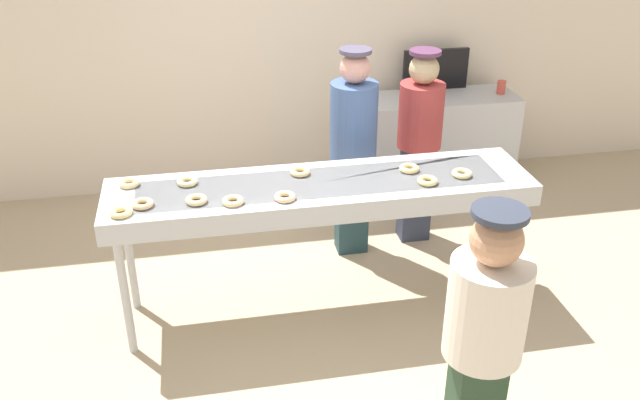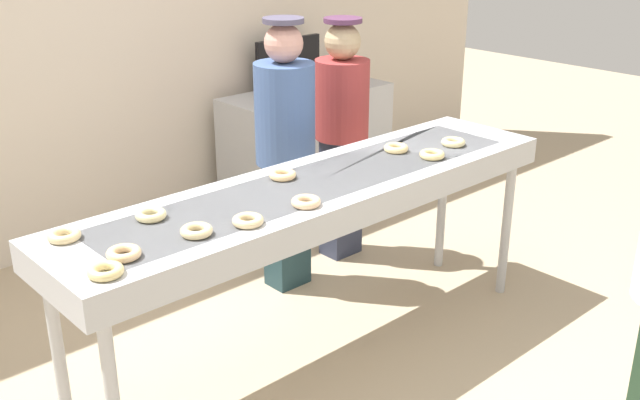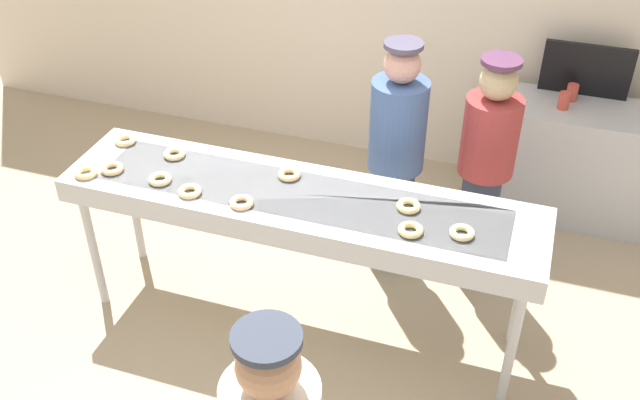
% 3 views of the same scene
% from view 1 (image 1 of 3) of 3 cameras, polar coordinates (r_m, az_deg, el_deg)
% --- Properties ---
extents(ground_plane, '(16.00, 16.00, 0.00)m').
position_cam_1_polar(ground_plane, '(4.97, 0.08, -8.87)').
color(ground_plane, tan).
extents(back_wall, '(8.00, 0.12, 2.96)m').
position_cam_1_polar(back_wall, '(6.37, -3.82, 14.11)').
color(back_wall, beige).
rests_on(back_wall, ground).
extents(fryer_conveyor, '(2.80, 0.65, 0.99)m').
position_cam_1_polar(fryer_conveyor, '(4.49, 0.09, 0.59)').
color(fryer_conveyor, '#B7BABF').
rests_on(fryer_conveyor, ground).
extents(plain_donut_0, '(0.17, 0.17, 0.04)m').
position_cam_1_polar(plain_donut_0, '(4.64, 7.48, 2.64)').
color(plain_donut_0, '#EBCC84').
rests_on(plain_donut_0, fryer_conveyor).
extents(plain_donut_1, '(0.17, 0.17, 0.04)m').
position_cam_1_polar(plain_donut_1, '(4.28, -14.62, -0.31)').
color(plain_donut_1, '#F3C78D').
rests_on(plain_donut_1, fryer_conveyor).
extents(plain_donut_2, '(0.14, 0.14, 0.04)m').
position_cam_1_polar(plain_donut_2, '(4.57, -15.68, 1.37)').
color(plain_donut_2, beige).
rests_on(plain_donut_2, fryer_conveyor).
extents(plain_donut_3, '(0.19, 0.19, 0.04)m').
position_cam_1_polar(plain_donut_3, '(4.56, -1.68, 2.38)').
color(plain_donut_3, '#F2C887').
rests_on(plain_donut_3, fryer_conveyor).
extents(plain_donut_4, '(0.16, 0.16, 0.04)m').
position_cam_1_polar(plain_donut_4, '(4.23, -2.94, 0.25)').
color(plain_donut_4, '#F0C491').
rests_on(plain_donut_4, fryer_conveyor).
extents(plain_donut_5, '(0.16, 0.16, 0.04)m').
position_cam_1_polar(plain_donut_5, '(4.50, -11.05, 1.52)').
color(plain_donut_5, beige).
rests_on(plain_donut_5, fryer_conveyor).
extents(plain_donut_6, '(0.18, 0.18, 0.04)m').
position_cam_1_polar(plain_donut_6, '(4.49, 8.98, 1.60)').
color(plain_donut_6, '#E8CF82').
rests_on(plain_donut_6, fryer_conveyor).
extents(plain_donut_7, '(0.19, 0.19, 0.04)m').
position_cam_1_polar(plain_donut_7, '(4.22, -16.31, -1.01)').
color(plain_donut_7, '#F1D586').
rests_on(plain_donut_7, fryer_conveyor).
extents(plain_donut_8, '(0.18, 0.18, 0.04)m').
position_cam_1_polar(plain_donut_8, '(4.26, -10.30, 0.00)').
color(plain_donut_8, beige).
rests_on(plain_donut_8, fryer_conveyor).
extents(plain_donut_9, '(0.17, 0.17, 0.04)m').
position_cam_1_polar(plain_donut_9, '(4.63, 11.77, 2.18)').
color(plain_donut_9, beige).
rests_on(plain_donut_9, fryer_conveyor).
extents(plain_donut_10, '(0.18, 0.18, 0.04)m').
position_cam_1_polar(plain_donut_10, '(4.21, -7.29, -0.09)').
color(plain_donut_10, beige).
rests_on(plain_donut_10, fryer_conveyor).
extents(worker_baker, '(0.35, 0.35, 1.60)m').
position_cam_1_polar(worker_baker, '(5.45, 8.31, 5.36)').
color(worker_baker, '#2E344A').
rests_on(worker_baker, ground).
extents(worker_assistant, '(0.36, 0.36, 1.67)m').
position_cam_1_polar(worker_assistant, '(5.20, 2.81, 4.96)').
color(worker_assistant, '#203B42').
rests_on(worker_assistant, ground).
extents(customer_waiting, '(0.37, 0.37, 1.58)m').
position_cam_1_polar(customer_waiting, '(3.33, 13.51, -10.86)').
color(customer_waiting, '#243E29').
rests_on(customer_waiting, ground).
extents(prep_counter, '(1.41, 0.55, 0.89)m').
position_cam_1_polar(prep_counter, '(6.62, 9.85, 4.86)').
color(prep_counter, '#B7BABF').
rests_on(prep_counter, ground).
extents(paper_cup_0, '(0.08, 0.08, 0.12)m').
position_cam_1_polar(paper_cup_0, '(6.64, 14.92, 9.10)').
color(paper_cup_0, '#CC4C3F').
rests_on(paper_cup_0, prep_counter).
extents(paper_cup_1, '(0.08, 0.08, 0.12)m').
position_cam_1_polar(paper_cup_1, '(6.36, 9.37, 8.85)').
color(paper_cup_1, '#CC4C3F').
rests_on(paper_cup_1, prep_counter).
extents(paper_cup_2, '(0.08, 0.08, 0.12)m').
position_cam_1_polar(paper_cup_2, '(6.51, 9.34, 9.28)').
color(paper_cup_2, '#CC4C3F').
rests_on(paper_cup_2, prep_counter).
extents(menu_display, '(0.63, 0.04, 0.38)m').
position_cam_1_polar(menu_display, '(6.60, 9.63, 10.72)').
color(menu_display, black).
rests_on(menu_display, prep_counter).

